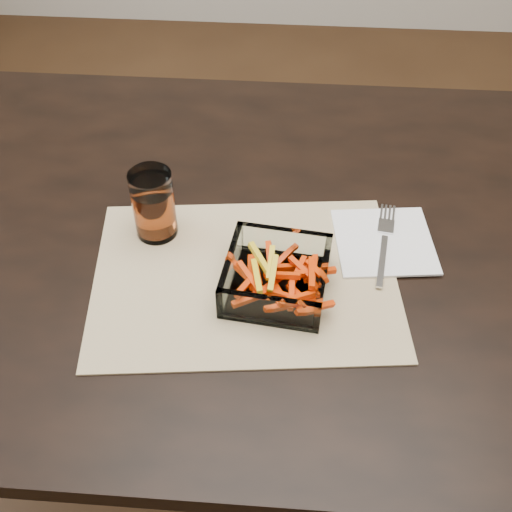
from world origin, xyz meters
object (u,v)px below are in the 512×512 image
object	(u,v)px
glass_bowl	(276,277)
tumbler	(154,206)
dining_table	(343,271)
fork	(384,241)

from	to	relation	value
glass_bowl	tumbler	xyz separation A→B (m)	(-0.19, 0.11, 0.03)
dining_table	tumbler	bearing A→B (deg)	-176.24
tumbler	fork	size ratio (longest dim) A/B	0.62
dining_table	tumbler	xyz separation A→B (m)	(-0.30, -0.02, 0.14)
glass_bowl	fork	xyz separation A→B (m)	(0.16, 0.11, -0.02)
dining_table	fork	bearing A→B (deg)	-21.24
glass_bowl	tumbler	bearing A→B (deg)	151.31
dining_table	fork	xyz separation A→B (m)	(0.05, -0.02, 0.10)
tumbler	fork	xyz separation A→B (m)	(0.36, -0.00, -0.05)
fork	glass_bowl	bearing A→B (deg)	-139.13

